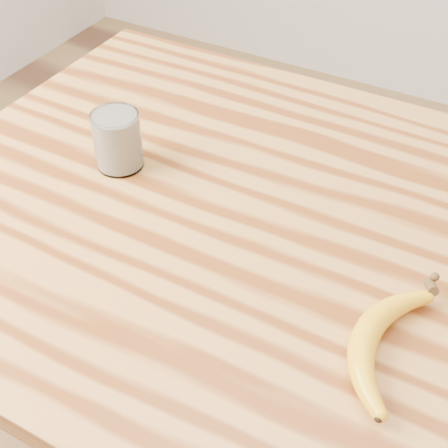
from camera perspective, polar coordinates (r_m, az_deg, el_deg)
The scene contains 3 objects.
table at distance 0.94m, azimuth 7.60°, elevation -7.16°, with size 1.20×0.80×0.90m.
smoothie_glass at distance 0.95m, azimuth -9.71°, elevation 7.58°, with size 0.07×0.07×0.09m.
banana at distance 0.73m, azimuth 12.80°, elevation -9.82°, with size 0.10×0.26×0.03m, color gold, non-canonical shape.
Camera 1 is at (0.18, -0.59, 1.48)m, focal length 50.00 mm.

